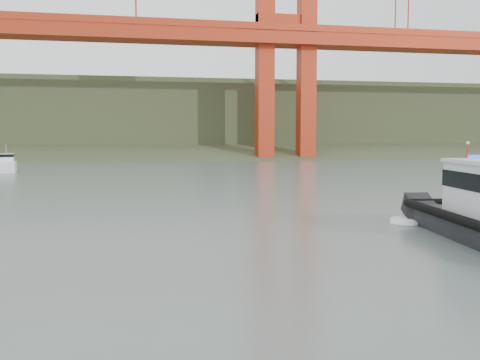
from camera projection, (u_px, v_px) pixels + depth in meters
name	position (u px, v px, depth m)	size (l,w,h in m)	color
ground	(293.00, 252.00, 22.33)	(400.00, 400.00, 0.00)	#576860
headlands	(153.00, 125.00, 144.10)	(500.00, 105.36, 27.12)	#354225
motorboat	(7.00, 165.00, 69.22)	(3.17, 6.82, 3.61)	silver
nav_buoy	(467.00, 167.00, 61.46)	(2.04, 2.04, 4.26)	#B5200C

